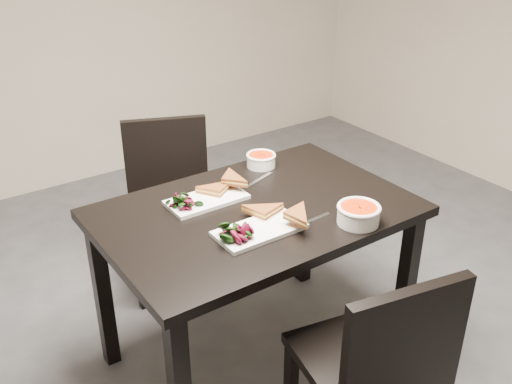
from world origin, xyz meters
TOP-DOWN VIEW (x-y plane):
  - table at (0.11, 0.29)m, footprint 1.20×0.80m
  - chair_near at (0.12, -0.39)m, footprint 0.49×0.49m
  - chair_far at (0.11, 1.06)m, footprint 0.55×0.55m
  - plate_near at (0.02, 0.14)m, footprint 0.33×0.16m
  - sandwich_near at (0.09, 0.15)m, footprint 0.19×0.16m
  - salad_near at (-0.08, 0.14)m, footprint 0.10×0.09m
  - soup_bowl_near at (0.36, -0.02)m, footprint 0.16×0.16m
  - cutlery_near at (0.23, 0.09)m, footprint 0.18×0.03m
  - plate_far at (-0.02, 0.45)m, footprint 0.32×0.16m
  - sandwich_far at (0.05, 0.43)m, footprint 0.20×0.19m
  - salad_far at (-0.12, 0.45)m, footprint 0.10×0.09m
  - soup_bowl_far at (0.35, 0.60)m, footprint 0.13×0.13m
  - cutlery_far at (0.26, 0.49)m, footprint 0.18×0.07m

SIDE VIEW (x-z plane):
  - chair_near at x=0.12m, z-range 0.06..0.91m
  - chair_far at x=0.11m, z-range 0.06..0.91m
  - table at x=0.11m, z-range 0.28..1.03m
  - cutlery_near at x=0.23m, z-range 0.75..0.75m
  - cutlery_far at x=0.26m, z-range 0.75..0.75m
  - plate_far at x=-0.02m, z-range 0.75..0.77m
  - plate_near at x=0.02m, z-range 0.75..0.77m
  - soup_bowl_far at x=0.35m, z-range 0.75..0.81m
  - salad_far at x=-0.12m, z-range 0.77..0.81m
  - salad_near at x=-0.08m, z-range 0.77..0.81m
  - soup_bowl_near at x=0.36m, z-range 0.75..0.83m
  - sandwich_far at x=0.05m, z-range 0.77..0.82m
  - sandwich_near at x=0.09m, z-range 0.77..0.82m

